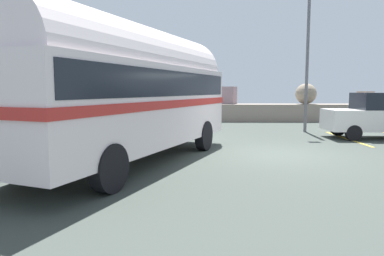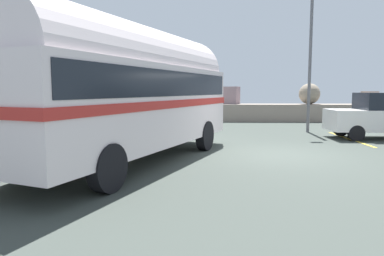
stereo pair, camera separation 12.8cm
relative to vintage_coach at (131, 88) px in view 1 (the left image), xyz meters
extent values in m
cube|color=#383F3A|center=(4.19, 1.34, -2.04)|extent=(32.00, 26.00, 0.02)
cube|color=gray|center=(4.19, 13.14, -1.50)|extent=(31.36, 1.80, 1.10)
cube|color=gray|center=(-8.26, 13.04, -0.27)|extent=(1.73, 1.78, 1.36)
sphere|color=gray|center=(-3.81, 12.90, -0.59)|extent=(0.72, 0.72, 0.72)
cube|color=gray|center=(-0.51, 13.35, -0.36)|extent=(1.51, 1.56, 1.19)
cube|color=gray|center=(3.66, 13.58, -0.39)|extent=(1.41, 1.42, 1.11)
sphere|color=gray|center=(8.64, 13.13, -0.30)|extent=(1.31, 1.31, 1.31)
cube|color=gray|center=(12.44, 13.21, -0.55)|extent=(1.05, 1.01, 0.81)
cube|color=gold|center=(7.82, 4.84, -2.03)|extent=(0.12, 4.40, 0.01)
cylinder|color=black|center=(-0.09, 2.82, -1.55)|extent=(0.61, 1.00, 0.96)
cylinder|color=black|center=(1.97, 2.02, -1.55)|extent=(0.61, 1.00, 0.96)
cylinder|color=black|center=(-1.98, -2.03, -1.55)|extent=(0.61, 1.00, 0.96)
cylinder|color=black|center=(0.08, -2.83, -1.55)|extent=(0.61, 1.00, 0.96)
cube|color=silver|center=(0.00, 0.00, -0.48)|extent=(5.28, 8.70, 2.10)
cylinder|color=silver|center=(0.00, 0.00, 0.57)|extent=(4.98, 8.31, 2.20)
cube|color=#B02923|center=(0.00, 0.00, -0.42)|extent=(5.36, 8.79, 0.20)
cube|color=black|center=(0.00, 0.00, 0.10)|extent=(5.20, 8.40, 0.64)
cube|color=silver|center=(1.55, 3.97, -1.35)|extent=(2.18, 0.98, 0.28)
cylinder|color=black|center=(-3.33, 1.51, -1.55)|extent=(0.62, 0.99, 0.96)
cube|color=silver|center=(-3.72, 3.47, -1.35)|extent=(2.17, 1.01, 0.28)
cylinder|color=black|center=(7.82, 4.25, -1.72)|extent=(0.62, 0.20, 0.62)
cylinder|color=black|center=(7.83, 5.78, -1.72)|extent=(0.62, 0.20, 0.62)
cube|color=silver|center=(9.10, 5.02, -1.27)|extent=(4.10, 1.71, 0.84)
cube|color=black|center=(9.34, 5.02, -0.51)|extent=(2.20, 1.56, 0.68)
cylinder|color=#5B5B60|center=(6.84, 7.22, 1.32)|extent=(0.14, 0.14, 6.74)
camera|label=1|loc=(1.77, -9.37, -0.07)|focal=32.84mm
camera|label=2|loc=(1.90, -9.37, -0.07)|focal=32.84mm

